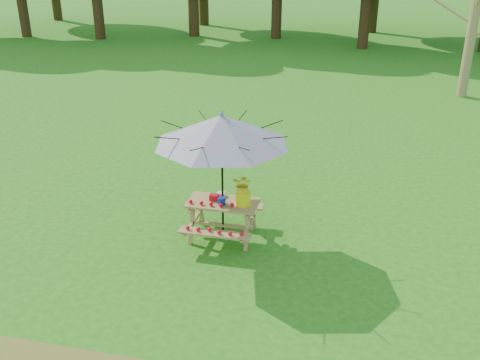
# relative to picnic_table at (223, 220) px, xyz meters

# --- Properties ---
(ground) EXTENTS (120.00, 120.00, 0.00)m
(ground) POSITION_rel_picnic_table_xyz_m (2.44, -0.95, -0.33)
(ground) COLOR #1F6C14
(ground) RESTS_ON ground
(picnic_table) EXTENTS (1.20, 1.32, 0.67)m
(picnic_table) POSITION_rel_picnic_table_xyz_m (0.00, 0.00, 0.00)
(picnic_table) COLOR #A07348
(picnic_table) RESTS_ON ground
(patio_umbrella) EXTENTS (2.54, 2.54, 2.25)m
(patio_umbrella) POSITION_rel_picnic_table_xyz_m (0.00, 0.00, 1.62)
(patio_umbrella) COLOR black
(patio_umbrella) RESTS_ON ground
(produce_bins) EXTENTS (0.31, 0.45, 0.13)m
(produce_bins) POSITION_rel_picnic_table_xyz_m (-0.07, 0.02, 0.40)
(produce_bins) COLOR red
(produce_bins) RESTS_ON picnic_table
(tomatoes_row) EXTENTS (0.77, 0.13, 0.07)m
(tomatoes_row) POSITION_rel_picnic_table_xyz_m (-0.15, -0.18, 0.38)
(tomatoes_row) COLOR red
(tomatoes_row) RESTS_ON picnic_table
(flower_bucket) EXTENTS (0.38, 0.34, 0.55)m
(flower_bucket) POSITION_rel_picnic_table_xyz_m (0.36, -0.03, 0.64)
(flower_bucket) COLOR #FAF20D
(flower_bucket) RESTS_ON picnic_table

